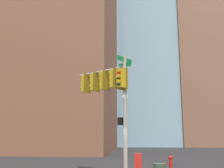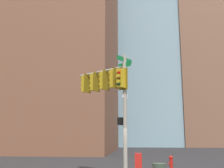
{
  "view_description": "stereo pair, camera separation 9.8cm",
  "coord_description": "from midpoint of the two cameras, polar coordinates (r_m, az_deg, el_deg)",
  "views": [
    {
      "loc": [
        -0.65,
        14.79,
        2.07
      ],
      "look_at": [
        0.78,
        -0.06,
        4.97
      ],
      "focal_mm": 43.64,
      "sensor_mm": 36.0,
      "label": 1
    },
    {
      "loc": [
        -0.75,
        14.78,
        2.07
      ],
      "look_at": [
        0.78,
        -0.06,
        4.97
      ],
      "focal_mm": 43.64,
      "sensor_mm": 36.0,
      "label": 2
    }
  ],
  "objects": [
    {
      "name": "signal_pole_assembly",
      "position": [
        15.26,
        -0.58,
        -0.93
      ],
      "size": [
        3.29,
        2.6,
        6.46
      ],
      "rotation": [
        0.0,
        0.0,
        5.68
      ],
      "color": "#9E998C",
      "rests_on": "ground_plane"
    },
    {
      "name": "fire_hydrant",
      "position": [
        18.64,
        12.43,
        -15.66
      ],
      "size": [
        0.34,
        0.26,
        0.87
      ],
      "color": "red",
      "rests_on": "ground_plane"
    },
    {
      "name": "newspaper_box",
      "position": [
        17.82,
        5.71,
        -15.91
      ],
      "size": [
        0.45,
        0.57,
        1.05
      ],
      "primitive_type": "cube",
      "rotation": [
        0.0,
        0.0,
        0.01
      ],
      "color": "red",
      "rests_on": "ground_plane"
    },
    {
      "name": "building_brick_midblock",
      "position": [
        66.26,
        21.02,
        4.97
      ],
      "size": [
        17.74,
        14.44,
        38.88
      ],
      "primitive_type": "cube",
      "color": "#845B47",
      "rests_on": "ground_plane"
    },
    {
      "name": "building_glass_tower",
      "position": [
        73.18,
        4.47,
        10.74
      ],
      "size": [
        29.0,
        26.48,
        58.24
      ],
      "primitive_type": "cube",
      "color": "#8CB2C6",
      "rests_on": "ground_plane"
    }
  ]
}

